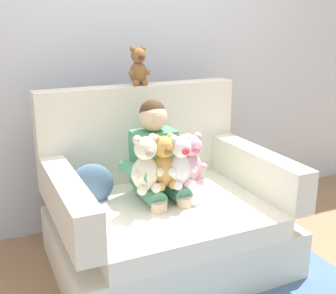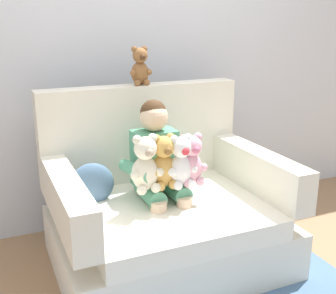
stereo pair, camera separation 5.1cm
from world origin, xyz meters
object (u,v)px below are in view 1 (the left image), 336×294
(plush_white, at_px, (181,162))
(plush_cream, at_px, (146,165))
(seated_child, at_px, (158,163))
(plush_brown_on_backrest, at_px, (138,67))
(throw_pillow, at_px, (91,185))
(armchair, at_px, (163,212))
(plush_pink, at_px, (191,161))
(plush_honey, at_px, (164,163))

(plush_white, bearing_deg, plush_cream, 157.76)
(seated_child, height_order, plush_white, seated_child)
(plush_white, bearing_deg, plush_brown_on_backrest, 80.04)
(seated_child, bearing_deg, throw_pillow, 172.69)
(armchair, bearing_deg, plush_pink, -42.13)
(plush_cream, bearing_deg, plush_pink, -21.49)
(plush_brown_on_backrest, distance_m, throw_pillow, 0.79)
(throw_pillow, bearing_deg, plush_cream, -43.16)
(plush_pink, distance_m, plush_brown_on_backrest, 0.70)
(plush_honey, bearing_deg, plush_cream, -170.42)
(plush_pink, xyz_separation_m, throw_pillow, (-0.53, 0.25, -0.15))
(plush_white, height_order, throw_pillow, plush_white)
(plush_honey, xyz_separation_m, plush_pink, (0.16, -0.02, -0.01))
(plush_pink, bearing_deg, plush_brown_on_backrest, 85.97)
(seated_child, height_order, plush_pink, seated_child)
(plush_honey, height_order, plush_white, plush_honey)
(plush_honey, height_order, plush_brown_on_backrest, plush_brown_on_backrest)
(plush_cream, relative_size, plush_pink, 1.07)
(plush_honey, distance_m, plush_white, 0.10)
(seated_child, bearing_deg, plush_cream, -127.38)
(plush_brown_on_backrest, bearing_deg, plush_cream, -96.19)
(plush_cream, distance_m, plush_pink, 0.28)
(plush_brown_on_backrest, bearing_deg, plush_pink, -63.96)
(plush_honey, height_order, throw_pillow, plush_honey)
(plush_cream, bearing_deg, plush_honey, -14.55)
(plush_cream, distance_m, plush_brown_on_backrest, 0.69)
(plush_honey, distance_m, plush_pink, 0.16)
(plush_honey, xyz_separation_m, plush_cream, (-0.11, -0.01, 0.00))
(plush_brown_on_backrest, bearing_deg, plush_honey, -83.03)
(armchair, distance_m, plush_honey, 0.37)
(throw_pillow, bearing_deg, plush_honey, -31.88)
(plush_honey, relative_size, plush_pink, 1.04)
(plush_white, relative_size, plush_pink, 1.01)
(plush_brown_on_backrest, bearing_deg, armchair, -78.28)
(seated_child, relative_size, plush_honey, 2.60)
(plush_brown_on_backrest, bearing_deg, plush_white, -71.82)
(plush_cream, bearing_deg, throw_pillow, 118.12)
(plush_honey, distance_m, throw_pillow, 0.45)
(plush_honey, height_order, plush_cream, plush_cream)
(armchair, distance_m, plush_pink, 0.39)
(throw_pillow, bearing_deg, armchair, -18.58)
(plush_pink, bearing_deg, seated_child, 115.74)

